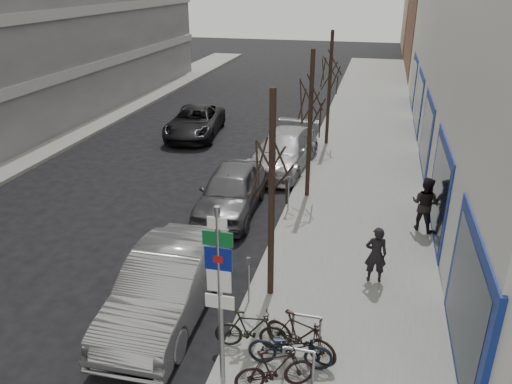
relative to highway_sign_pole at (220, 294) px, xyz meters
The scene contains 22 objects.
ground 3.44m from the highway_sign_pole, behind, with size 120.00×120.00×0.00m, color black.
sidewalk_east 10.50m from the highway_sign_pole, 78.15° to the left, with size 5.00×70.00×0.15m, color slate.
brick_building_far 41.42m from the highway_sign_pole, 75.16° to the left, with size 12.00×14.00×8.00m, color brown.
tan_building_far 56.16m from the highway_sign_pole, 78.59° to the left, with size 13.00×12.00×9.00m, color #937A5B.
highway_sign_pole is the anchor object (origin of this frame).
bike_rack 2.36m from the highway_sign_pole, 23.59° to the left, with size 0.66×2.26×0.83m.
tree_near 3.88m from the highway_sign_pole, 86.74° to the left, with size 1.80×1.80×5.50m.
tree_mid 10.15m from the highway_sign_pole, 88.86° to the left, with size 1.80×1.80×5.50m.
tree_far 16.59m from the highway_sign_pole, 89.31° to the left, with size 1.80×1.80×5.50m.
meter_front 3.39m from the highway_sign_pole, 94.75° to the left, with size 0.10×0.08×1.27m.
meter_mid 8.65m from the highway_sign_pole, 91.68° to the left, with size 0.10×0.08×1.27m.
meter_back 14.10m from the highway_sign_pole, 91.02° to the left, with size 0.10×0.08×1.27m.
bike_near_right 2.08m from the highway_sign_pole, 16.93° to the left, with size 0.49×1.65×1.00m, color black.
bike_mid_curb 2.34m from the highway_sign_pole, 40.79° to the left, with size 0.54×1.79×1.09m, color black.
bike_mid_inner 2.28m from the highway_sign_pole, 80.68° to the left, with size 0.48×1.62×0.98m, color black.
bike_far_inner 2.59m from the highway_sign_pole, 45.87° to the left, with size 0.53×1.76×1.07m, color black.
parked_car_front 3.44m from the highway_sign_pole, 133.46° to the left, with size 1.80×5.15×1.70m, color #95969A.
parked_car_mid 8.68m from the highway_sign_pole, 105.33° to the left, with size 1.92×4.77×1.63m, color #515156.
parked_car_back 13.21m from the highway_sign_pole, 95.60° to the left, with size 2.21×5.44×1.58m, color #B1B2B7.
lane_car 18.06m from the highway_sign_pole, 111.85° to the left, with size 2.45×5.30×1.47m, color black.
pedestrian_near 5.70m from the highway_sign_pole, 59.45° to the left, with size 0.59×0.38×1.61m, color black.
pedestrian_far 9.30m from the highway_sign_pole, 62.58° to the left, with size 0.67×0.46×1.82m, color black.
Camera 1 is at (4.83, -7.17, 7.74)m, focal length 35.00 mm.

